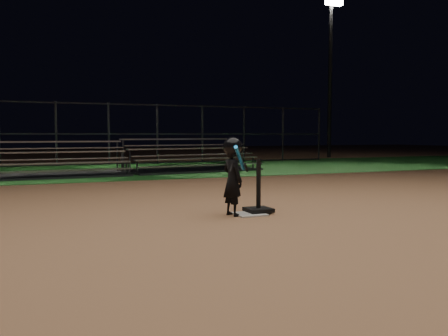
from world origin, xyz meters
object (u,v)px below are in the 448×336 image
Objects in this scene: batting_tee at (258,202)px; child_batter at (233,174)px; home_plate at (249,214)px; light_pole_right at (331,64)px; bleacher_right at (191,164)px; bleacher_left at (54,169)px.

child_batter is (-0.46, -0.05, 0.45)m from batting_tee.
batting_tee is at bearing -98.08° from child_batter.
light_pole_right is (12.00, 14.94, 4.93)m from home_plate.
home_plate is at bearing -111.43° from bleacher_right.
bleacher_left is 0.91× the size of bleacher_right.
bleacher_right is (4.40, 0.53, 0.01)m from bleacher_left.
batting_tee is 0.19× the size of bleacher_left.
child_batter reaches higher than bleacher_right.
child_batter is (-0.26, 0.04, 0.62)m from home_plate.
child_batter is 0.14× the size of light_pole_right.
child_batter is at bearing -113.13° from bleacher_right.
bleacher_left is (-2.57, 8.08, 0.04)m from batting_tee.
home_plate is 8.93m from bleacher_right.
home_plate is 19.79m from light_pole_right.
batting_tee is 0.17× the size of bleacher_right.
batting_tee is (0.20, 0.09, 0.17)m from home_plate.
batting_tee is 19.57m from light_pole_right.
bleacher_left is at bearing -154.74° from light_pole_right.
batting_tee is 0.65m from child_batter.
light_pole_right reaches higher than child_batter.
bleacher_left is at bearing 106.22° from home_plate.
home_plate is 0.27m from batting_tee.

